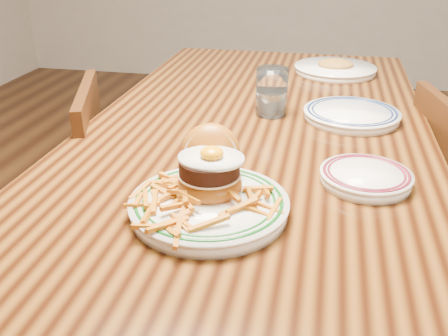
% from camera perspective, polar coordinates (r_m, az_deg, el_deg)
% --- Properties ---
extents(table, '(0.85, 1.60, 0.75)m').
position_cam_1_polar(table, '(1.31, 3.77, 1.56)').
color(table, black).
rests_on(table, floor).
extents(chair_left, '(0.49, 0.49, 0.82)m').
position_cam_1_polar(chair_left, '(1.55, -18.01, -5.05)').
color(chair_left, '#3A1E0C').
rests_on(chair_left, floor).
extents(main_plate, '(0.28, 0.29, 0.13)m').
position_cam_1_polar(main_plate, '(0.87, -1.69, -2.58)').
color(main_plate, white).
rests_on(main_plate, table).
extents(side_plate, '(0.18, 0.18, 0.03)m').
position_cam_1_polar(side_plate, '(1.00, 15.90, -0.92)').
color(side_plate, white).
rests_on(side_plate, table).
extents(rear_plate, '(0.25, 0.25, 0.03)m').
position_cam_1_polar(rear_plate, '(1.33, 14.37, 6.00)').
color(rear_plate, white).
rests_on(rear_plate, table).
extents(water_glass, '(0.08, 0.08, 0.12)m').
position_cam_1_polar(water_glass, '(1.32, 5.47, 8.35)').
color(water_glass, white).
rests_on(water_glass, table).
extents(far_plate, '(0.27, 0.27, 0.05)m').
position_cam_1_polar(far_plate, '(1.76, 12.59, 11.01)').
color(far_plate, white).
rests_on(far_plate, table).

